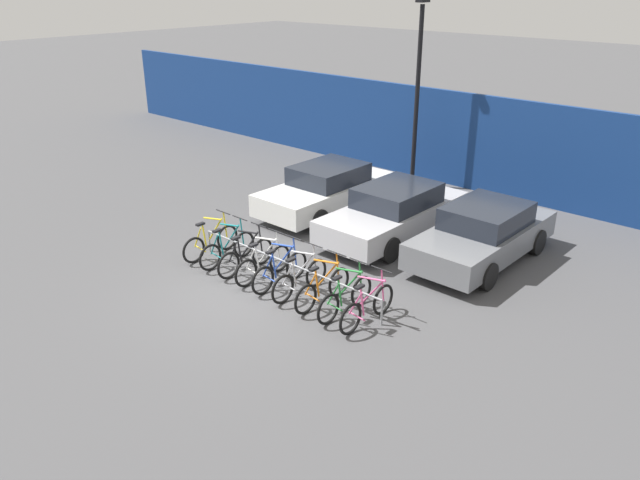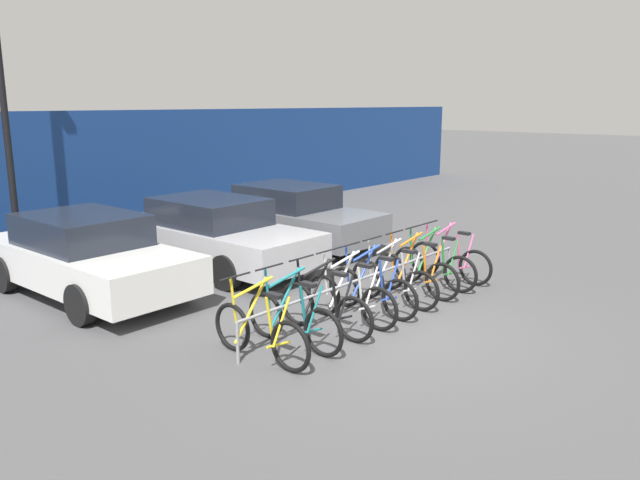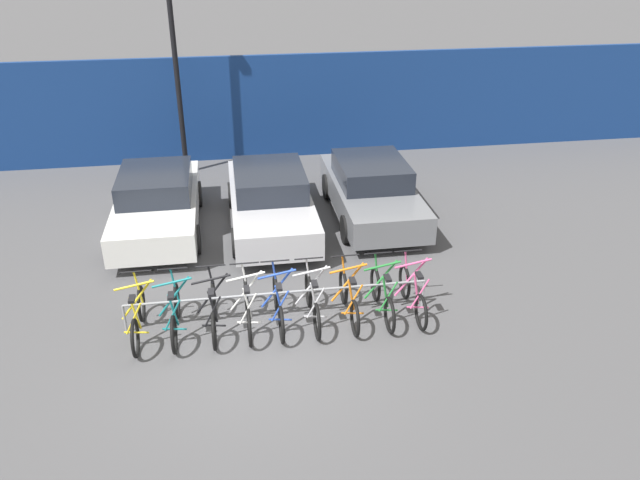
% 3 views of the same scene
% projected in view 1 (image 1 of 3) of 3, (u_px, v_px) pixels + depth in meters
% --- Properties ---
extents(ground_plane, '(120.00, 120.00, 0.00)m').
position_uv_depth(ground_plane, '(252.00, 289.00, 13.84)').
color(ground_plane, '#4C4C4F').
extents(hoarding_wall, '(36.00, 0.16, 3.04)m').
position_uv_depth(hoarding_wall, '(472.00, 142.00, 19.75)').
color(hoarding_wall, navy).
rests_on(hoarding_wall, ground).
extents(bike_rack, '(5.41, 0.04, 0.57)m').
position_uv_depth(bike_rack, '(285.00, 264.00, 13.87)').
color(bike_rack, gray).
rests_on(bike_rack, ground).
extents(bicycle_yellow, '(0.68, 1.71, 1.05)m').
position_uv_depth(bicycle_yellow, '(211.00, 242.00, 15.31)').
color(bicycle_yellow, black).
rests_on(bicycle_yellow, ground).
extents(bicycle_teal, '(0.68, 1.71, 1.05)m').
position_uv_depth(bicycle_teal, '(227.00, 249.00, 14.93)').
color(bicycle_teal, black).
rests_on(bicycle_teal, ground).
extents(bicycle_black, '(0.68, 1.71, 1.05)m').
position_uv_depth(bicycle_black, '(246.00, 256.00, 14.53)').
color(bicycle_black, black).
rests_on(bicycle_black, ground).
extents(bicycle_white, '(0.68, 1.71, 1.05)m').
position_uv_depth(bicycle_white, '(263.00, 264.00, 14.16)').
color(bicycle_white, black).
rests_on(bicycle_white, ground).
extents(bicycle_blue, '(0.68, 1.71, 1.05)m').
position_uv_depth(bicycle_blue, '(280.00, 271.00, 13.83)').
color(bicycle_blue, black).
rests_on(bicycle_blue, ground).
extents(bicycle_silver, '(0.68, 1.71, 1.05)m').
position_uv_depth(bicycle_silver, '(300.00, 279.00, 13.46)').
color(bicycle_silver, black).
rests_on(bicycle_silver, ground).
extents(bicycle_orange, '(0.68, 1.71, 1.05)m').
position_uv_depth(bicycle_orange, '(323.00, 288.00, 13.06)').
color(bicycle_orange, black).
rests_on(bicycle_orange, ground).
extents(bicycle_green, '(0.68, 1.71, 1.05)m').
position_uv_depth(bicycle_green, '(345.00, 298.00, 12.68)').
color(bicycle_green, black).
rests_on(bicycle_green, ground).
extents(bicycle_pink, '(0.68, 1.71, 1.05)m').
position_uv_depth(bicycle_pink, '(367.00, 307.00, 12.33)').
color(bicycle_pink, black).
rests_on(bicycle_pink, ground).
extents(car_white, '(1.91, 4.40, 1.40)m').
position_uv_depth(car_white, '(327.00, 189.00, 18.07)').
color(car_white, silver).
rests_on(car_white, ground).
extents(car_silver, '(1.91, 4.57, 1.40)m').
position_uv_depth(car_silver, '(394.00, 212.00, 16.33)').
color(car_silver, '#B7B7BC').
rests_on(car_silver, ground).
extents(car_grey, '(1.91, 4.39, 1.40)m').
position_uv_depth(car_grey, '(483.00, 234.00, 14.98)').
color(car_grey, slate).
rests_on(car_grey, ground).
extents(lamp_post, '(0.24, 0.44, 5.86)m').
position_uv_depth(lamp_post, '(418.00, 84.00, 19.30)').
color(lamp_post, black).
rests_on(lamp_post, ground).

